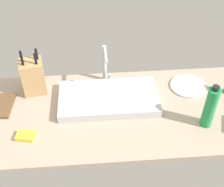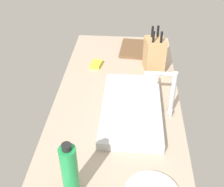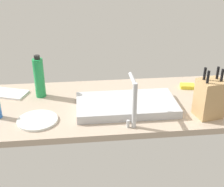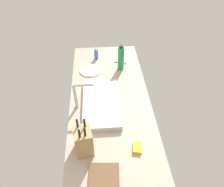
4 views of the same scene
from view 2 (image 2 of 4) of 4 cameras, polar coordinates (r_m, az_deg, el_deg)
The scene contains 7 objects.
countertop_slab at distance 149.61cm, azimuth 0.72°, elevation -4.48°, with size 180.53×67.71×3.50cm, color tan.
sink_basin at distance 148.56cm, azimuth 3.82°, elevation -2.88°, with size 55.92×29.84×4.61cm, color #B7BABF.
faucet at distance 142.79cm, azimuth 11.18°, elevation 0.86°, with size 5.50×15.76×24.31cm.
knife_block at distance 179.66cm, azimuth 8.33°, elevation 7.61°, with size 14.61×13.50×27.32cm.
cutting_board at distance 205.76cm, azimuth 4.44°, elevation 8.79°, with size 26.97×18.91×1.80cm, color brown.
water_bottle at distance 108.34cm, azimuth -8.31°, elevation -14.98°, with size 6.21×6.21×26.20cm.
dish_sponge at distance 186.30cm, azimuth -3.13°, elevation 5.76°, with size 9.00×6.00×2.40cm, color yellow.
Camera 2 is at (112.54, 6.39, 100.12)cm, focal length 46.44 mm.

